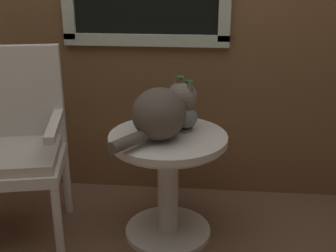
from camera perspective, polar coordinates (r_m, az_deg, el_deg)
ground_plane at (r=2.40m, az=-3.04°, el=-15.57°), size 6.00×6.00×0.00m
wicker_side_table at (r=2.30m, az=0.00°, el=-5.47°), size 0.62×0.62×0.59m
wicker_chair at (r=2.43m, az=-19.58°, el=-1.58°), size 0.60×0.60×1.02m
cat at (r=2.15m, az=-0.72°, el=1.93°), size 0.40×0.51×0.28m
pewter_vase_with_ivy at (r=2.26m, az=2.38°, el=1.61°), size 0.12×0.12×0.29m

